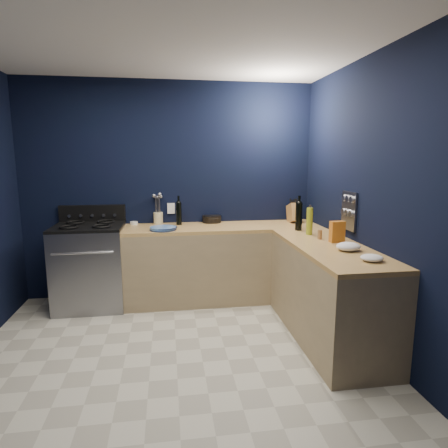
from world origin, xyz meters
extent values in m
cube|color=#BDB9A5|center=(0.00, 0.00, -0.01)|extent=(3.50, 3.50, 0.02)
cube|color=silver|center=(0.00, 0.00, 2.61)|extent=(3.50, 3.50, 0.02)
cube|color=black|center=(0.00, 1.76, 1.30)|extent=(3.50, 0.02, 2.60)
cube|color=black|center=(1.76, 0.00, 1.30)|extent=(0.02, 3.50, 2.60)
cube|color=black|center=(0.00, -1.76, 1.30)|extent=(3.50, 0.02, 2.60)
cube|color=#9B845E|center=(0.60, 1.44, 0.43)|extent=(2.30, 0.63, 0.86)
cube|color=olive|center=(0.60, 1.44, 0.88)|extent=(2.30, 0.63, 0.04)
cube|color=#9B845E|center=(1.44, 0.29, 0.43)|extent=(0.63, 1.67, 0.86)
cube|color=olive|center=(1.44, 0.29, 0.88)|extent=(0.63, 1.67, 0.04)
cube|color=gray|center=(-0.93, 1.42, 0.46)|extent=(0.76, 0.66, 0.92)
cube|color=black|center=(-0.93, 1.10, 0.45)|extent=(0.59, 0.02, 0.42)
cube|color=black|center=(-0.93, 1.42, 0.94)|extent=(0.76, 0.66, 0.03)
cube|color=black|center=(-0.93, 1.72, 1.04)|extent=(0.76, 0.06, 0.20)
cube|color=gray|center=(1.74, 0.55, 1.18)|extent=(0.02, 0.28, 0.38)
cube|color=white|center=(0.00, 1.74, 1.08)|extent=(0.09, 0.02, 0.13)
cylinder|color=#285F8E|center=(-0.10, 1.27, 0.92)|extent=(0.32, 0.32, 0.04)
cylinder|color=white|center=(-0.45, 1.69, 0.92)|extent=(0.11, 0.11, 0.04)
cylinder|color=beige|center=(-0.16, 1.69, 0.97)|extent=(0.13, 0.13, 0.14)
cylinder|color=black|center=(0.09, 1.59, 1.03)|extent=(0.08, 0.08, 0.27)
cylinder|color=black|center=(0.50, 1.69, 0.94)|extent=(0.27, 0.27, 0.09)
cube|color=olive|center=(1.52, 1.56, 1.01)|extent=(0.13, 0.27, 0.28)
cylinder|color=black|center=(1.40, 1.04, 1.05)|extent=(0.09, 0.09, 0.31)
cylinder|color=olive|center=(1.43, 0.80, 1.04)|extent=(0.07, 0.07, 0.28)
cylinder|color=olive|center=(1.45, 0.57, 0.95)|extent=(0.05, 0.05, 0.09)
cylinder|color=olive|center=(1.60, 0.55, 0.95)|extent=(0.05, 0.05, 0.09)
cube|color=#AA0D11|center=(1.56, 0.41, 1.00)|extent=(0.15, 0.08, 0.20)
ellipsoid|color=white|center=(1.51, 0.08, 0.94)|extent=(0.24, 0.21, 0.07)
ellipsoid|color=white|center=(1.54, -0.26, 0.93)|extent=(0.18, 0.16, 0.05)
camera|label=1|loc=(-0.04, -2.95, 1.71)|focal=30.48mm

